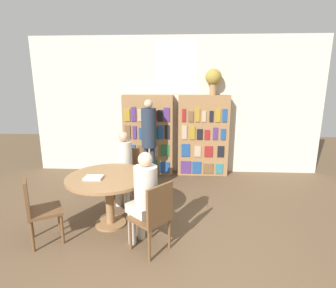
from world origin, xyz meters
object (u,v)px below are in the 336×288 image
at_px(chair_left_side, 127,171).
at_px(chair_far_side, 154,214).
at_px(bookshelf_right, 203,136).
at_px(librarian_standing, 149,132).
at_px(reading_table, 109,185).
at_px(chair_near_camera, 37,207).
at_px(seated_reader_right, 144,194).
at_px(flower_vase, 213,78).
at_px(seated_reader_left, 124,163).
at_px(bookshelf_left, 148,135).

relative_size(chair_left_side, chair_far_side, 1.00).
xyz_separation_m(bookshelf_right, librarian_standing, (-1.13, -0.50, 0.16)).
height_order(chair_left_side, librarian_standing, librarian_standing).
height_order(bookshelf_right, reading_table, bookshelf_right).
xyz_separation_m(chair_near_camera, seated_reader_right, (1.35, 0.00, 0.21)).
distance_m(reading_table, librarian_standing, 1.86).
height_order(flower_vase, chair_left_side, flower_vase).
bearing_deg(chair_far_side, chair_left_side, 63.00).
height_order(bookshelf_right, librarian_standing, bookshelf_right).
bearing_deg(chair_near_camera, seated_reader_right, 58.42).
relative_size(flower_vase, seated_reader_left, 0.44).
bearing_deg(flower_vase, chair_near_camera, -131.62).
relative_size(bookshelf_left, seated_reader_left, 1.43).
distance_m(bookshelf_right, chair_near_camera, 3.59).
distance_m(flower_vase, librarian_standing, 1.77).
relative_size(bookshelf_right, flower_vase, 3.27).
bearing_deg(chair_left_side, flower_vase, -135.28).
height_order(flower_vase, chair_near_camera, flower_vase).
distance_m(chair_near_camera, seated_reader_left, 1.50).
bearing_deg(flower_vase, bookshelf_left, -179.79).
height_order(chair_left_side, seated_reader_right, seated_reader_right).
xyz_separation_m(bookshelf_right, seated_reader_left, (-1.43, -1.54, -0.18)).
distance_m(reading_table, chair_far_side, 0.93).
bearing_deg(chair_near_camera, flower_vase, 106.74).
height_order(chair_far_side, seated_reader_left, seated_reader_left).
bearing_deg(flower_vase, librarian_standing, -158.94).
height_order(reading_table, chair_far_side, chair_far_side).
xyz_separation_m(chair_far_side, seated_reader_left, (-0.65, 1.34, 0.20)).
bearing_deg(chair_left_side, reading_table, 90.00).
distance_m(bookshelf_right, reading_table, 2.73).
relative_size(bookshelf_left, chair_far_side, 1.97).
relative_size(chair_left_side, seated_reader_left, 0.72).
bearing_deg(librarian_standing, bookshelf_right, 23.90).
bearing_deg(bookshelf_right, chair_left_side, -136.28).
relative_size(flower_vase, reading_table, 0.46).
distance_m(flower_vase, reading_table, 3.19).
bearing_deg(bookshelf_left, bookshelf_right, 0.03).
xyz_separation_m(seated_reader_left, librarian_standing, (0.30, 1.03, 0.34)).
xyz_separation_m(flower_vase, chair_near_camera, (-2.45, -2.76, -1.61)).
distance_m(flower_vase, seated_reader_right, 3.29).
relative_size(bookshelf_right, chair_left_side, 1.97).
bearing_deg(reading_table, librarian_standing, 78.65).
relative_size(bookshelf_left, flower_vase, 3.27).
bearing_deg(flower_vase, chair_left_side, -139.63).
bearing_deg(chair_far_side, bookshelf_left, 48.77).
distance_m(chair_left_side, chair_far_side, 1.64).
height_order(bookshelf_left, librarian_standing, bookshelf_left).
relative_size(reading_table, librarian_standing, 0.69).
distance_m(bookshelf_left, chair_left_side, 1.42).
bearing_deg(librarian_standing, seated_reader_right, -84.64).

